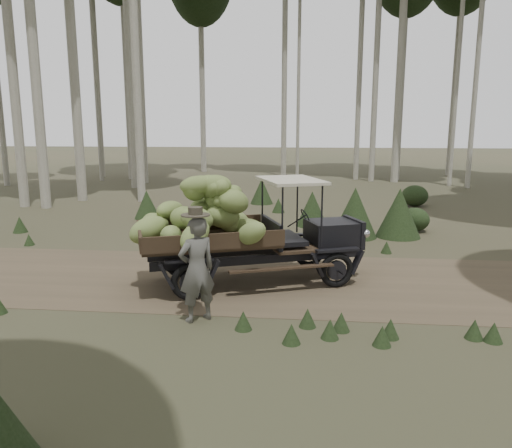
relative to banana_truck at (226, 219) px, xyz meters
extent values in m
plane|color=#473D2B|center=(-0.35, 0.30, -1.30)|extent=(120.00, 120.00, 0.00)
cube|color=brown|center=(-0.35, 0.30, -1.30)|extent=(70.00, 4.00, 0.01)
cube|color=black|center=(2.05, 0.75, -0.39)|extent=(1.15, 1.13, 0.50)
cube|color=black|center=(2.51, 0.93, -0.39)|extent=(0.41, 0.88, 0.56)
cube|color=black|center=(0.86, 0.30, -0.30)|extent=(0.52, 1.21, 0.50)
cube|color=#38281C|center=(-0.33, -0.15, -0.39)|extent=(2.95, 2.42, 0.07)
cube|color=#38281C|center=(-0.61, 0.62, -0.23)|extent=(2.39, 0.95, 0.29)
cube|color=#38281C|center=(-0.04, -0.91, -0.23)|extent=(2.39, 0.95, 0.29)
cube|color=#38281C|center=(-1.51, -0.60, -0.23)|extent=(0.63, 1.55, 0.29)
cube|color=beige|center=(1.23, 0.44, 0.71)|extent=(1.52, 1.81, 0.05)
cube|color=black|center=(0.44, 0.51, -0.74)|extent=(3.93, 1.56, 0.16)
cube|color=black|center=(0.69, -0.13, -0.74)|extent=(3.93, 1.56, 0.16)
torus|color=black|center=(1.62, 1.37, -0.96)|extent=(0.69, 0.36, 0.69)
torus|color=black|center=(2.14, 0.01, -0.96)|extent=(0.69, 0.36, 0.69)
torus|color=black|center=(-1.01, 0.37, -0.96)|extent=(0.69, 0.36, 0.69)
torus|color=black|center=(-0.49, -0.99, -0.96)|extent=(0.69, 0.36, 0.69)
sphere|color=beige|center=(2.44, 1.34, -0.35)|extent=(0.16, 0.16, 0.16)
sphere|color=beige|center=(2.73, 0.57, -0.35)|extent=(0.16, 0.16, 0.16)
ellipsoid|color=olive|center=(-1.37, -0.50, -0.13)|extent=(0.97, 0.84, 0.70)
ellipsoid|color=olive|center=(-0.72, -0.42, 0.09)|extent=(0.82, 0.80, 0.54)
ellipsoid|color=olive|center=(-0.11, -0.01, 0.39)|extent=(0.69, 0.73, 0.43)
ellipsoid|color=olive|center=(-0.46, -0.29, 0.69)|extent=(0.76, 0.46, 0.41)
ellipsoid|color=olive|center=(0.08, 0.13, -0.11)|extent=(0.64, 0.81, 0.52)
ellipsoid|color=olive|center=(-0.50, 0.30, 0.13)|extent=(0.69, 0.83, 0.53)
ellipsoid|color=olive|center=(0.01, 0.04, 0.45)|extent=(0.71, 0.78, 0.48)
ellipsoid|color=olive|center=(-0.55, -0.17, 0.60)|extent=(0.55, 0.76, 0.62)
ellipsoid|color=olive|center=(-0.85, -0.82, -0.17)|extent=(0.53, 0.79, 0.57)
ellipsoid|color=olive|center=(-0.37, 0.08, 0.09)|extent=(0.92, 0.85, 0.67)
ellipsoid|color=olive|center=(0.06, -0.11, 0.46)|extent=(0.76, 0.82, 0.55)
ellipsoid|color=olive|center=(-0.31, -0.05, 0.63)|extent=(0.54, 0.83, 0.61)
ellipsoid|color=olive|center=(0.06, 0.76, -0.13)|extent=(0.84, 0.72, 0.60)
ellipsoid|color=olive|center=(-1.10, 0.08, 0.14)|extent=(0.62, 0.82, 0.42)
ellipsoid|color=olive|center=(-0.14, 0.03, 0.40)|extent=(0.84, 0.66, 0.62)
ellipsoid|color=olive|center=(-0.16, -0.22, 0.68)|extent=(0.66, 0.43, 0.40)
ellipsoid|color=olive|center=(-1.41, 0.03, -0.15)|extent=(0.84, 0.74, 0.64)
ellipsoid|color=olive|center=(-0.17, 0.45, 0.10)|extent=(0.93, 0.88, 0.67)
ellipsoid|color=olive|center=(0.03, 0.18, 0.37)|extent=(0.75, 0.49, 0.43)
ellipsoid|color=olive|center=(-0.09, -0.17, 0.63)|extent=(0.60, 0.76, 0.47)
ellipsoid|color=olive|center=(-1.39, -0.15, -0.13)|extent=(0.72, 0.43, 0.57)
ellipsoid|color=olive|center=(-0.40, -0.74, 0.13)|extent=(0.83, 0.76, 0.58)
ellipsoid|color=olive|center=(0.19, -0.21, 0.38)|extent=(0.83, 0.86, 0.62)
ellipsoid|color=olive|center=(-0.23, -0.17, 0.59)|extent=(0.63, 0.79, 0.50)
ellipsoid|color=olive|center=(0.42, 0.20, -0.21)|extent=(0.74, 0.46, 0.48)
ellipsoid|color=olive|center=(-0.03, -0.10, 0.09)|extent=(0.89, 0.89, 0.59)
ellipsoid|color=olive|center=(-0.36, -1.08, -0.09)|extent=(0.73, 0.88, 0.69)
ellipsoid|color=olive|center=(0.57, -0.73, -0.10)|extent=(0.83, 0.73, 0.63)
imported|color=#51504A|center=(-0.16, -1.88, -0.45)|extent=(0.74, 0.70, 1.69)
cylinder|color=#383327|center=(-0.16, -1.88, 0.42)|extent=(0.63, 0.63, 0.02)
cylinder|color=#383327|center=(-0.16, -1.88, 0.47)|extent=(0.32, 0.32, 0.14)
cylinder|color=#B2AD9E|center=(-8.04, 19.41, 8.05)|extent=(0.29, 0.29, 18.69)
cylinder|color=#B2AD9E|center=(-8.21, 8.37, 5.97)|extent=(0.37, 0.37, 14.54)
cylinder|color=#B2AD9E|center=(6.29, 18.50, 7.21)|extent=(0.40, 0.40, 17.02)
cylinder|color=#B2AD9E|center=(9.44, 16.18, 7.07)|extent=(0.24, 0.24, 16.74)
cylinder|color=#B2AD9E|center=(-9.90, 17.61, 8.16)|extent=(0.23, 0.23, 18.92)
cylinder|color=#B2AD9E|center=(6.65, 19.78, 5.98)|extent=(0.28, 0.28, 14.56)
cylinder|color=#B2AD9E|center=(0.96, 20.73, 8.15)|extent=(0.20, 0.20, 18.89)
cylinder|color=#B2AD9E|center=(-5.25, 23.27, 6.30)|extent=(0.35, 0.35, 15.20)
cylinder|color=#B2AD9E|center=(10.24, 22.67, 6.48)|extent=(0.28, 0.28, 15.56)
cylinder|color=#B2AD9E|center=(-8.54, 18.49, 6.54)|extent=(0.23, 0.23, 15.68)
cylinder|color=#B2AD9E|center=(4.31, 19.59, 7.46)|extent=(0.29, 0.29, 17.53)
cylinder|color=#B2AD9E|center=(7.06, 23.05, 8.34)|extent=(0.21, 0.21, 19.28)
cylinder|color=#B2AD9E|center=(-10.69, 19.64, 8.42)|extent=(0.31, 0.31, 19.43)
cylinder|color=#B2AD9E|center=(5.08, 18.76, 7.22)|extent=(0.30, 0.30, 17.04)
cone|color=#233319|center=(4.09, 4.93, -0.99)|extent=(0.56, 0.56, 0.62)
cone|color=#233319|center=(0.55, 8.25, -1.05)|extent=(0.46, 0.46, 0.51)
cone|color=#233319|center=(4.10, 4.65, -0.62)|extent=(1.23, 1.23, 1.36)
cone|color=#233319|center=(-0.22, 10.19, -0.80)|extent=(0.90, 0.90, 1.00)
ellipsoid|color=#233319|center=(5.67, 10.16, -0.89)|extent=(1.00, 1.00, 0.80)
cone|color=#233319|center=(1.72, 5.95, -0.76)|extent=(0.97, 0.97, 1.08)
cone|color=#233319|center=(-6.73, 4.13, -1.07)|extent=(0.42, 0.42, 0.47)
cone|color=#233319|center=(-3.74, 6.65, -0.83)|extent=(0.85, 0.85, 0.95)
cone|color=#233319|center=(2.87, 4.51, -0.60)|extent=(1.25, 1.25, 1.39)
ellipsoid|color=#233319|center=(4.69, 5.42, -0.94)|extent=(0.87, 0.87, 0.69)
cone|color=#233319|center=(0.61, -2.17, -1.15)|extent=(0.27, 0.27, 0.30)
cone|color=#233319|center=(1.36, -2.59, -1.15)|extent=(0.27, 0.27, 0.30)
cone|color=#233319|center=(4.01, -2.16, -1.15)|extent=(0.27, 0.27, 0.30)
cone|color=#233319|center=(2.63, -2.54, -1.15)|extent=(0.27, 0.27, 0.30)
cone|color=#233319|center=(-5.61, 2.66, -1.15)|extent=(0.27, 0.27, 0.30)
cone|color=#233319|center=(1.58, -1.96, -1.15)|extent=(0.27, 0.27, 0.30)
cone|color=#233319|center=(3.50, 2.77, -1.15)|extent=(0.27, 0.27, 0.30)
cone|color=#233319|center=(1.91, -2.36, -1.15)|extent=(0.27, 0.27, 0.30)
cone|color=#233319|center=(4.25, -2.24, -1.15)|extent=(0.27, 0.27, 0.30)
cone|color=#233319|center=(2.09, -2.07, -1.15)|extent=(0.27, 0.27, 0.30)
cone|color=#233319|center=(2.79, -2.26, -1.15)|extent=(0.27, 0.27, 0.30)
cone|color=#233319|center=(-0.69, 3.12, -1.15)|extent=(0.27, 0.27, 0.30)
cone|color=#233319|center=(-2.17, 3.06, -1.15)|extent=(0.27, 0.27, 0.30)
camera|label=1|loc=(1.53, -9.27, 1.78)|focal=35.00mm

